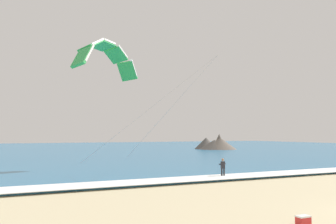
{
  "coord_description": "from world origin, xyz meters",
  "views": [
    {
      "loc": [
        -16.51,
        -10.17,
        3.8
      ],
      "look_at": [
        -3.21,
        17.82,
        5.68
      ],
      "focal_mm": 38.16,
      "sensor_mm": 36.0,
      "label": 1
    }
  ],
  "objects_px": {
    "kite_primary": "(106,55)",
    "cooler_box": "(303,220)",
    "surfboard": "(223,178)",
    "kitesurfer": "(223,167)"
  },
  "relations": [
    {
      "from": "surfboard",
      "to": "cooler_box",
      "type": "bearing_deg",
      "value": -111.91
    },
    {
      "from": "surfboard",
      "to": "kite_primary",
      "type": "distance_m",
      "value": 16.69
    },
    {
      "from": "kitesurfer",
      "to": "cooler_box",
      "type": "bearing_deg",
      "value": -111.91
    },
    {
      "from": "surfboard",
      "to": "kitesurfer",
      "type": "relative_size",
      "value": 0.87
    },
    {
      "from": "kite_primary",
      "to": "cooler_box",
      "type": "xyz_separation_m",
      "value": [
        1.98,
        -23.45,
        -11.48
      ]
    },
    {
      "from": "kitesurfer",
      "to": "kite_primary",
      "type": "height_order",
      "value": "kite_primary"
    },
    {
      "from": "kite_primary",
      "to": "kitesurfer",
      "type": "bearing_deg",
      "value": -49.38
    },
    {
      "from": "cooler_box",
      "to": "kite_primary",
      "type": "bearing_deg",
      "value": 94.84
    },
    {
      "from": "cooler_box",
      "to": "surfboard",
      "type": "bearing_deg",
      "value": 68.09
    },
    {
      "from": "kitesurfer",
      "to": "cooler_box",
      "type": "distance_m",
      "value": 15.53
    }
  ]
}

